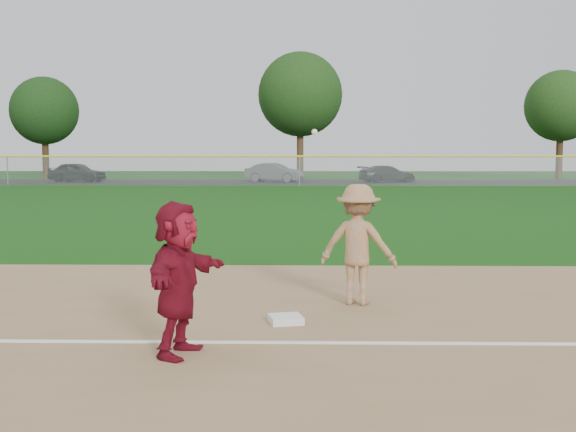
{
  "coord_description": "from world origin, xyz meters",
  "views": [
    {
      "loc": [
        0.21,
        -9.01,
        2.22
      ],
      "look_at": [
        0.0,
        1.5,
        1.3
      ],
      "focal_mm": 45.0,
      "sensor_mm": 36.0,
      "label": 1
    }
  ],
  "objects_px": {
    "first_base": "(286,319)",
    "car_mid": "(274,173)",
    "base_runner": "(178,278)",
    "car_left": "(77,172)",
    "car_right": "(387,174)"
  },
  "relations": [
    {
      "from": "first_base",
      "to": "car_mid",
      "type": "bearing_deg",
      "value": 92.43
    },
    {
      "from": "first_base",
      "to": "car_mid",
      "type": "height_order",
      "value": "car_mid"
    },
    {
      "from": "car_left",
      "to": "car_right",
      "type": "relative_size",
      "value": 1.01
    },
    {
      "from": "car_mid",
      "to": "first_base",
      "type": "bearing_deg",
      "value": -160.33
    },
    {
      "from": "first_base",
      "to": "car_mid",
      "type": "xyz_separation_m",
      "value": [
        -1.95,
        45.96,
        0.67
      ]
    },
    {
      "from": "car_left",
      "to": "car_mid",
      "type": "xyz_separation_m",
      "value": [
        15.15,
        0.12,
        -0.03
      ]
    },
    {
      "from": "first_base",
      "to": "car_mid",
      "type": "distance_m",
      "value": 46.0
    },
    {
      "from": "first_base",
      "to": "base_runner",
      "type": "xyz_separation_m",
      "value": [
        -1.13,
        -1.51,
        0.8
      ]
    },
    {
      "from": "car_left",
      "to": "first_base",
      "type": "bearing_deg",
      "value": -146.6
    },
    {
      "from": "car_left",
      "to": "car_right",
      "type": "distance_m",
      "value": 23.72
    },
    {
      "from": "first_base",
      "to": "base_runner",
      "type": "bearing_deg",
      "value": -126.81
    },
    {
      "from": "car_left",
      "to": "car_right",
      "type": "height_order",
      "value": "car_left"
    },
    {
      "from": "base_runner",
      "to": "car_left",
      "type": "distance_m",
      "value": 49.97
    },
    {
      "from": "car_mid",
      "to": "base_runner",
      "type": "bearing_deg",
      "value": -161.77
    },
    {
      "from": "base_runner",
      "to": "car_mid",
      "type": "relative_size",
      "value": 0.39
    }
  ]
}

